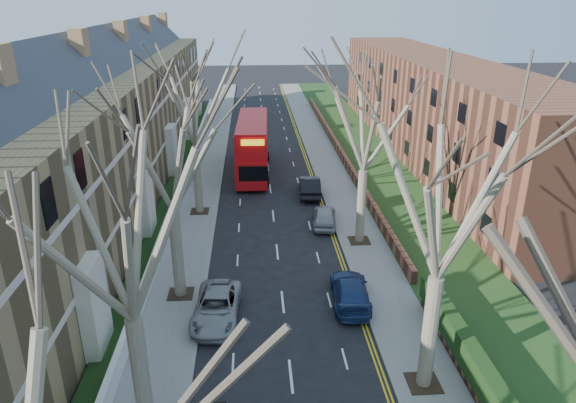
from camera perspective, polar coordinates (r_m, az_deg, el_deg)
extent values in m
cube|color=slate|center=(50.95, -9.01, 3.66)|extent=(3.00, 102.00, 0.12)
cube|color=slate|center=(51.28, 4.49, 3.99)|extent=(3.00, 102.00, 0.12)
cube|color=#957B4C|center=(43.47, -20.57, 6.16)|extent=(9.00, 78.00, 10.00)
cube|color=#2F323A|center=(42.39, -21.66, 13.96)|extent=(4.67, 78.00, 4.67)
cube|color=silver|center=(42.82, -14.58, 4.53)|extent=(0.12, 78.00, 0.35)
cube|color=silver|center=(41.96, -15.03, 9.10)|extent=(0.12, 78.00, 0.35)
cube|color=brown|center=(56.61, 15.82, 10.11)|extent=(8.00, 54.00, 10.00)
cube|color=brown|center=(55.18, 5.66, 5.80)|extent=(0.35, 54.00, 0.90)
cube|color=white|center=(43.46, -12.02, 1.00)|extent=(0.30, 78.00, 1.00)
cube|color=#1F3C16|center=(52.10, 9.41, 4.15)|extent=(6.00, 102.00, 0.06)
cylinder|color=#726451|center=(20.50, -15.97, -18.51)|extent=(0.64, 0.64, 5.25)
cylinder|color=#726451|center=(28.77, -12.20, -5.73)|extent=(0.64, 0.64, 5.07)
cube|color=#2D2116|center=(30.00, -11.82, -10.01)|extent=(1.40, 1.40, 0.05)
cylinder|color=#726451|center=(39.70, -10.01, 2.41)|extent=(0.60, 0.60, 5.25)
cube|color=#2D2116|center=(40.63, -9.77, -1.07)|extent=(1.40, 1.40, 0.05)
cylinder|color=#726451|center=(22.75, 15.45, -13.91)|extent=(0.64, 0.64, 5.25)
cube|color=#2D2116|center=(24.34, 14.81, -18.92)|extent=(1.40, 1.40, 0.05)
cylinder|color=#726451|center=(34.63, 8.13, -0.57)|extent=(0.60, 0.60, 5.07)
cube|color=#2D2116|center=(35.66, 7.92, -4.32)|extent=(1.40, 1.40, 0.05)
cube|color=red|center=(49.02, -3.91, 4.99)|extent=(3.16, 12.17, 2.42)
cube|color=red|center=(48.40, -3.98, 7.61)|extent=(3.14, 11.57, 2.20)
cube|color=black|center=(48.88, -3.92, 5.55)|extent=(3.15, 11.21, 0.99)
cube|color=black|center=(48.38, -3.98, 7.73)|extent=(3.14, 10.97, 0.99)
imported|color=gray|center=(27.50, -7.91, -11.54)|extent=(2.67, 5.19, 1.40)
imported|color=navy|center=(28.75, 6.93, -9.85)|extent=(2.36, 5.03, 1.42)
imported|color=#9A9CA2|center=(37.80, 4.08, -1.63)|extent=(2.22, 4.36, 1.42)
imported|color=black|center=(43.44, 2.45, 1.71)|extent=(2.02, 4.92, 1.59)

